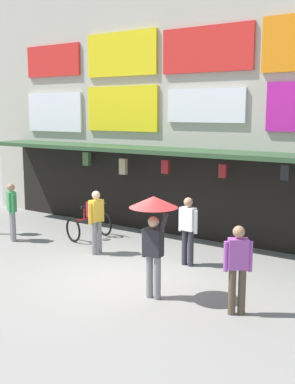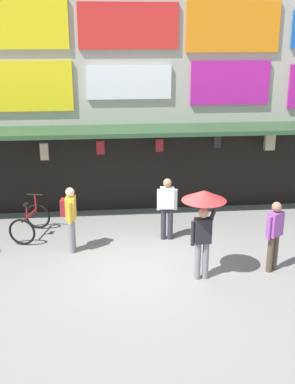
{
  "view_description": "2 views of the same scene",
  "coord_description": "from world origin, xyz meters",
  "px_view_note": "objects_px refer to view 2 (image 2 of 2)",
  "views": [
    {
      "loc": [
        6.39,
        -8.22,
        3.7
      ],
      "look_at": [
        -0.37,
        1.63,
        1.7
      ],
      "focal_mm": 44.98,
      "sensor_mm": 36.0,
      "label": 1
    },
    {
      "loc": [
        -0.83,
        -10.07,
        5.3
      ],
      "look_at": [
        0.29,
        1.45,
        1.39
      ],
      "focal_mm": 45.12,
      "sensor_mm": 36.0,
      "label": 2
    }
  ],
  "objects_px": {
    "bicycle_parked": "(30,223)",
    "pedestrian_in_blue": "(70,215)",
    "pedestrian_in_purple": "(274,233)",
    "pedestrian_with_umbrella": "(204,210)",
    "pedestrian_in_black": "(167,205)"
  },
  "relations": [
    {
      "from": "bicycle_parked",
      "to": "pedestrian_in_blue",
      "type": "bearing_deg",
      "value": -42.06
    },
    {
      "from": "bicycle_parked",
      "to": "pedestrian_in_purple",
      "type": "bearing_deg",
      "value": -23.46
    },
    {
      "from": "pedestrian_with_umbrella",
      "to": "pedestrian_in_blue",
      "type": "bearing_deg",
      "value": 150.04
    },
    {
      "from": "bicycle_parked",
      "to": "pedestrian_with_umbrella",
      "type": "bearing_deg",
      "value": -33.72
    },
    {
      "from": "pedestrian_in_purple",
      "to": "bicycle_parked",
      "type": "bearing_deg",
      "value": 156.54
    },
    {
      "from": "pedestrian_in_purple",
      "to": "pedestrian_in_blue",
      "type": "xyz_separation_m",
      "value": [
        -4.66,
        1.48,
        0.04
      ]
    },
    {
      "from": "pedestrian_in_black",
      "to": "pedestrian_with_umbrella",
      "type": "bearing_deg",
      "value": -77.79
    },
    {
      "from": "bicycle_parked",
      "to": "pedestrian_in_blue",
      "type": "distance_m",
      "value": 1.65
    },
    {
      "from": "pedestrian_in_purple",
      "to": "pedestrian_in_blue",
      "type": "bearing_deg",
      "value": 162.32
    },
    {
      "from": "pedestrian_in_black",
      "to": "pedestrian_with_umbrella",
      "type": "height_order",
      "value": "pedestrian_with_umbrella"
    },
    {
      "from": "pedestrian_in_purple",
      "to": "pedestrian_with_umbrella",
      "type": "height_order",
      "value": "pedestrian_with_umbrella"
    },
    {
      "from": "bicycle_parked",
      "to": "pedestrian_in_purple",
      "type": "relative_size",
      "value": 0.78
    },
    {
      "from": "pedestrian_in_purple",
      "to": "pedestrian_in_blue",
      "type": "height_order",
      "value": "same"
    },
    {
      "from": "pedestrian_in_black",
      "to": "pedestrian_with_umbrella",
      "type": "xyz_separation_m",
      "value": [
        0.48,
        -2.21,
        0.69
      ]
    },
    {
      "from": "pedestrian_in_black",
      "to": "bicycle_parked",
      "type": "bearing_deg",
      "value": 171.72
    }
  ]
}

